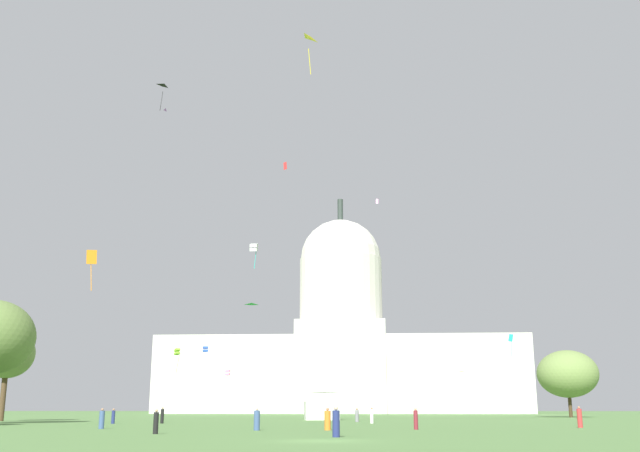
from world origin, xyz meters
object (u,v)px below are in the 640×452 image
object	(u,v)px
person_maroon_edge_west	(416,419)
tree_east_mid	(568,374)
person_denim_front_right	(257,420)
kite_magenta_high	(377,201)
kite_pink_low	(228,373)
person_orange_edge_east	(328,420)
person_navy_mid_center	(336,423)
event_tent	(322,397)
kite_orange_low	(92,260)
person_denim_back_right	(102,420)
kite_red_high	(285,166)
person_red_lawn_far_left	(580,418)
person_black_near_tree_east	(156,422)
kite_white_mid	(254,248)
kite_turquoise_low	(511,340)
kite_gold_low	(462,373)
tree_west_mid	(7,354)
person_black_aisle_center	(162,416)
person_navy_deep_crowd	(113,417)
kite_blue_low	(205,349)
kite_yellow_high	(305,43)
person_white_mid_right	(372,416)
kite_violet_high	(163,112)
person_grey_back_left	(357,416)
capitol_building	(341,347)
kite_green_low	(252,305)
kite_black_high	(164,87)

from	to	relation	value
person_maroon_edge_west	tree_east_mid	bearing A→B (deg)	150.29
person_denim_front_right	kite_magenta_high	bearing A→B (deg)	147.13
person_denim_front_right	kite_pink_low	distance (m)	120.59
person_orange_edge_east	person_navy_mid_center	distance (m)	13.53
event_tent	kite_orange_low	size ratio (longest dim) A/B	1.52
person_denim_back_right	kite_red_high	world-z (taller)	kite_red_high
person_orange_edge_east	person_red_lawn_far_left	distance (m)	22.83
kite_orange_low	person_maroon_edge_west	bearing A→B (deg)	-179.23
person_red_lawn_far_left	kite_orange_low	size ratio (longest dim) A/B	0.44
person_denim_back_right	person_black_near_tree_east	world-z (taller)	person_denim_back_right
kite_white_mid	kite_turquoise_low	xyz separation A→B (m)	(37.54, 39.33, -7.77)
kite_turquoise_low	kite_red_high	bearing A→B (deg)	85.47
kite_gold_low	tree_west_mid	bearing A→B (deg)	-119.18
person_black_aisle_center	kite_orange_low	bearing A→B (deg)	-65.15
person_navy_deep_crowd	kite_white_mid	size ratio (longest dim) A/B	0.49
event_tent	kite_blue_low	xyz separation A→B (m)	(-23.01, 28.05, 8.91)
kite_yellow_high	person_white_mid_right	bearing A→B (deg)	-173.32
kite_violet_high	person_grey_back_left	bearing A→B (deg)	35.63
person_grey_back_left	kite_gold_low	size ratio (longest dim) A/B	1.01
person_grey_back_left	kite_pink_low	world-z (taller)	kite_pink_low
capitol_building	person_navy_mid_center	xyz separation A→B (m)	(6.20, -187.50, -19.51)
person_denim_front_right	kite_gold_low	distance (m)	148.62
person_denim_front_right	person_navy_deep_crowd	distance (m)	29.68
kite_turquoise_low	kite_white_mid	bearing A→B (deg)	131.76
person_black_near_tree_east	kite_yellow_high	world-z (taller)	kite_yellow_high
person_black_aisle_center	kite_green_low	size ratio (longest dim) A/B	1.10
kite_orange_low	kite_turquoise_low	xyz separation A→B (m)	(50.63, 57.00, -2.89)
person_orange_edge_east	kite_pink_low	size ratio (longest dim) A/B	1.17
kite_gold_low	kite_magenta_high	world-z (taller)	kite_magenta_high
person_orange_edge_east	person_navy_deep_crowd	xyz separation A→B (m)	(-24.05, 22.28, -0.01)
kite_yellow_high	kite_turquoise_low	size ratio (longest dim) A/B	1.01
capitol_building	person_orange_edge_east	size ratio (longest dim) A/B	68.02
kite_violet_high	kite_orange_low	world-z (taller)	kite_violet_high
kite_white_mid	kite_violet_high	bearing A→B (deg)	-58.09
person_denim_back_right	kite_black_high	size ratio (longest dim) A/B	0.37
person_grey_back_left	kite_violet_high	size ratio (longest dim) A/B	1.24
tree_west_mid	kite_pink_low	bearing A→B (deg)	80.24
person_white_mid_right	tree_east_mid	bearing A→B (deg)	101.89
kite_yellow_high	tree_east_mid	bearing A→B (deg)	179.72
kite_green_low	kite_magenta_high	distance (m)	116.56
person_red_lawn_far_left	kite_pink_low	size ratio (longest dim) A/B	1.25
event_tent	tree_east_mid	size ratio (longest dim) A/B	0.43
kite_orange_low	kite_red_high	distance (m)	64.91
person_grey_back_left	kite_blue_low	xyz separation A→B (m)	(-28.15, 42.68, 11.33)
kite_magenta_high	person_grey_back_left	bearing A→B (deg)	-46.06
kite_orange_low	kite_magenta_high	world-z (taller)	kite_magenta_high
person_orange_edge_east	kite_magenta_high	bearing A→B (deg)	50.88
tree_east_mid	person_navy_deep_crowd	size ratio (longest dim) A/B	8.99
person_navy_mid_center	kite_black_high	bearing A→B (deg)	159.20
person_maroon_edge_west	person_black_aisle_center	xyz separation A→B (m)	(-25.94, 21.90, 0.02)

